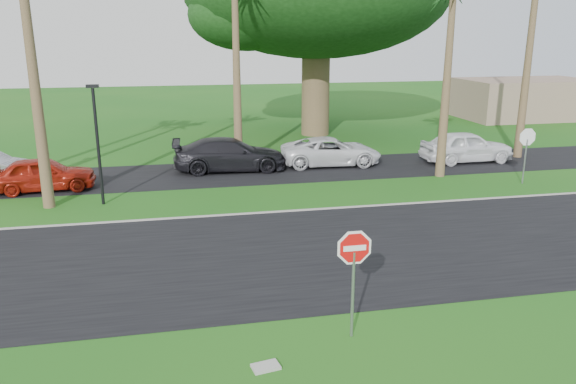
% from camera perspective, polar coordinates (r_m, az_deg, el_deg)
% --- Properties ---
extents(ground, '(120.00, 120.00, 0.00)m').
position_cam_1_polar(ground, '(15.39, 1.20, -9.06)').
color(ground, '#165314').
rests_on(ground, ground).
extents(road, '(120.00, 8.00, 0.02)m').
position_cam_1_polar(road, '(17.18, -0.28, -6.27)').
color(road, black).
rests_on(road, ground).
extents(parking_strip, '(120.00, 5.00, 0.02)m').
position_cam_1_polar(parking_strip, '(27.08, -4.64, 2.00)').
color(parking_strip, black).
rests_on(parking_strip, ground).
extents(curb, '(120.00, 0.12, 0.06)m').
position_cam_1_polar(curb, '(20.92, -2.45, -2.11)').
color(curb, gray).
rests_on(curb, ground).
extents(stop_sign_near, '(1.05, 0.07, 2.62)m').
position_cam_1_polar(stop_sign_near, '(12.16, 6.70, -7.07)').
color(stop_sign_near, gray).
rests_on(stop_sign_near, ground).
extents(stop_sign_far, '(1.05, 0.07, 2.62)m').
position_cam_1_polar(stop_sign_far, '(26.78, 23.09, 4.48)').
color(stop_sign_far, gray).
rests_on(stop_sign_far, ground).
extents(streetlight_right, '(0.45, 0.25, 4.64)m').
position_cam_1_polar(streetlight_right, '(22.62, -18.81, 5.27)').
color(streetlight_right, black).
rests_on(streetlight_right, ground).
extents(building_far, '(10.00, 6.00, 3.00)m').
position_cam_1_polar(building_far, '(48.25, 22.98, 8.73)').
color(building_far, gray).
rests_on(building_far, ground).
extents(car_red, '(4.35, 2.08, 1.44)m').
position_cam_1_polar(car_red, '(25.88, -23.63, 1.65)').
color(car_red, '#9D1A0D').
rests_on(car_red, ground).
extents(car_dark, '(5.51, 2.40, 1.58)m').
position_cam_1_polar(car_dark, '(27.37, -5.93, 3.78)').
color(car_dark, black).
rests_on(car_dark, ground).
extents(car_minivan, '(5.14, 2.58, 1.40)m').
position_cam_1_polar(car_minivan, '(28.46, 4.40, 4.11)').
color(car_minivan, white).
rests_on(car_minivan, ground).
extents(car_pickup, '(4.77, 2.00, 1.61)m').
position_cam_1_polar(car_pickup, '(30.49, 17.68, 4.40)').
color(car_pickup, white).
rests_on(car_pickup, ground).
extents(utility_slab, '(0.60, 0.44, 0.06)m').
position_cam_1_polar(utility_slab, '(11.81, -2.28, -17.31)').
color(utility_slab, '#9A9A93').
rests_on(utility_slab, ground).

